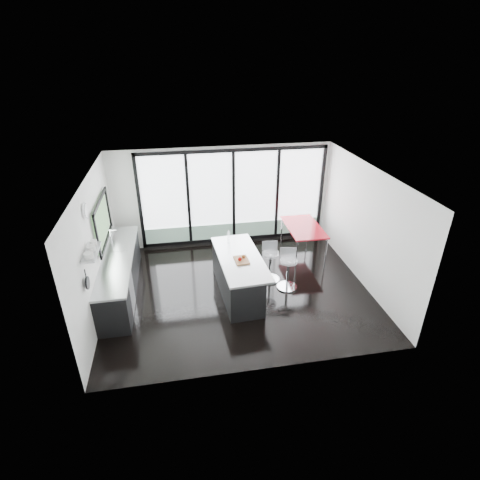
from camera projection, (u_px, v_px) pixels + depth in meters
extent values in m
cube|color=black|center=(238.00, 289.00, 8.83)|extent=(6.00, 5.00, 0.00)
cube|color=white|center=(238.00, 175.00, 7.55)|extent=(6.00, 5.00, 0.00)
cube|color=silver|center=(223.00, 197.00, 10.38)|extent=(6.00, 0.00, 2.80)
cube|color=white|center=(233.00, 196.00, 10.40)|extent=(5.00, 0.02, 2.50)
cube|color=slate|center=(234.00, 230.00, 10.83)|extent=(5.00, 0.02, 0.44)
cube|color=black|center=(188.00, 200.00, 10.17)|extent=(0.08, 0.04, 2.50)
cube|color=black|center=(234.00, 197.00, 10.36)|extent=(0.08, 0.04, 2.50)
cube|color=black|center=(277.00, 194.00, 10.56)|extent=(0.08, 0.04, 2.50)
cube|color=silver|center=(264.00, 305.00, 6.00)|extent=(6.00, 0.00, 2.80)
cube|color=silver|center=(95.00, 248.00, 7.72)|extent=(0.00, 5.00, 2.80)
cube|color=#52764B|center=(101.00, 221.00, 8.42)|extent=(0.02, 1.60, 0.90)
cube|color=#AAADAF|center=(91.00, 252.00, 6.84)|extent=(0.25, 0.80, 0.03)
cylinder|color=white|center=(85.00, 211.00, 7.03)|extent=(0.04, 0.30, 0.30)
cylinder|color=black|center=(87.00, 283.00, 6.66)|extent=(0.03, 0.24, 0.24)
cube|color=silver|center=(365.00, 226.00, 8.66)|extent=(0.00, 5.00, 2.80)
cube|color=black|center=(120.00, 275.00, 8.57)|extent=(0.65, 3.20, 0.87)
cube|color=#AAADAF|center=(117.00, 258.00, 8.35)|extent=(0.69, 3.24, 0.05)
cube|color=#AAADAF|center=(120.00, 248.00, 8.79)|extent=(0.45, 0.48, 0.06)
cylinder|color=silver|center=(111.00, 239.00, 8.66)|extent=(0.02, 0.02, 0.44)
cube|color=#AAADAF|center=(132.00, 293.00, 7.96)|extent=(0.03, 0.60, 0.80)
cube|color=black|center=(237.00, 276.00, 8.55)|extent=(0.87, 2.22, 0.86)
cube|color=#AAADAF|center=(240.00, 258.00, 8.36)|extent=(1.08, 2.30, 0.05)
cube|color=#B67D51|center=(242.00, 260.00, 8.21)|extent=(0.32, 0.41, 0.03)
sphere|color=#8D0903|center=(240.00, 259.00, 8.13)|extent=(0.09, 0.09, 0.09)
sphere|color=brown|center=(244.00, 256.00, 8.24)|extent=(0.09, 0.09, 0.08)
cylinder|color=silver|center=(229.00, 238.00, 8.90)|extent=(0.07, 0.07, 0.28)
cylinder|color=silver|center=(288.00, 274.00, 8.73)|extent=(0.54, 0.54, 0.76)
cylinder|color=silver|center=(270.00, 266.00, 9.02)|extent=(0.52, 0.52, 0.76)
cube|color=#A81522|center=(303.00, 240.00, 10.18)|extent=(0.90, 1.56, 0.83)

